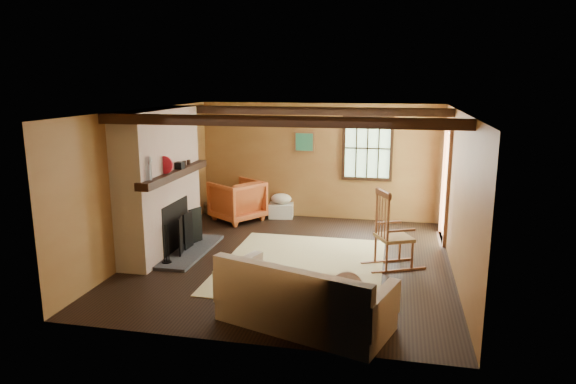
% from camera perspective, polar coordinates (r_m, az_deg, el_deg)
% --- Properties ---
extents(ground, '(5.50, 5.50, 0.00)m').
position_cam_1_polar(ground, '(8.39, 0.45, -7.57)').
color(ground, black).
rests_on(ground, ground).
extents(room_envelope, '(5.02, 5.52, 2.44)m').
position_cam_1_polar(room_envelope, '(8.19, 2.35, 3.75)').
color(room_envelope, olive).
rests_on(room_envelope, ground).
extents(fireplace, '(1.02, 2.30, 2.40)m').
position_cam_1_polar(fireplace, '(8.79, -13.90, 0.47)').
color(fireplace, brown).
rests_on(fireplace, ground).
extents(rug, '(2.50, 3.00, 0.01)m').
position_cam_1_polar(rug, '(8.17, 1.55, -8.11)').
color(rug, beige).
rests_on(rug, ground).
extents(rocking_chair, '(1.01, 0.81, 1.24)m').
position_cam_1_polar(rocking_chair, '(8.10, 11.43, -4.68)').
color(rocking_chair, '#A67B51').
rests_on(rocking_chair, ground).
extents(sofa, '(2.21, 1.49, 0.82)m').
position_cam_1_polar(sofa, '(6.17, 1.67, -12.22)').
color(sofa, white).
rests_on(sofa, ground).
extents(firewood_pile, '(0.71, 0.13, 0.26)m').
position_cam_1_polar(firewood_pile, '(11.19, -7.52, -1.88)').
color(firewood_pile, '#513B23').
rests_on(firewood_pile, ground).
extents(laundry_basket, '(0.54, 0.44, 0.30)m').
position_cam_1_polar(laundry_basket, '(10.88, -0.76, -2.07)').
color(laundry_basket, white).
rests_on(laundry_basket, ground).
extents(basket_pillow, '(0.54, 0.50, 0.22)m').
position_cam_1_polar(basket_pillow, '(10.82, -0.77, -0.74)').
color(basket_pillow, white).
rests_on(basket_pillow, laundry_basket).
extents(armchair, '(1.28, 1.27, 0.84)m').
position_cam_1_polar(armchair, '(10.65, -5.67, -0.95)').
color(armchair, '#BF6026').
rests_on(armchair, ground).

